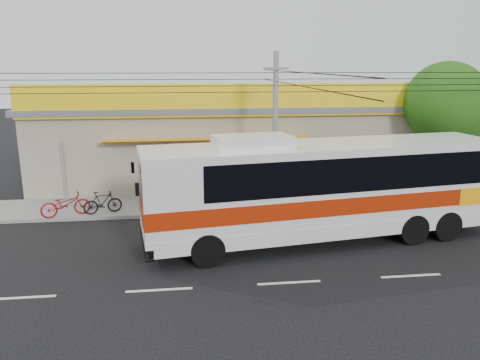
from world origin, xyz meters
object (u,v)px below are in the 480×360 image
object	(u,v)px
utility_pole	(276,81)
motorbike_red	(65,204)
motorbike_dark	(103,202)
tree_near	(449,106)
coach_bus	(329,184)

from	to	relation	value
utility_pole	motorbike_red	bearing A→B (deg)	178.25
motorbike_red	motorbike_dark	world-z (taller)	motorbike_red
motorbike_red	motorbike_dark	size ratio (longest dim) A/B	1.24
tree_near	coach_bus	bearing A→B (deg)	-144.24
utility_pole	tree_near	xyz separation A→B (m)	(9.28, 2.22, -1.31)
coach_bus	utility_pole	xyz separation A→B (m)	(-1.42, 3.45, 3.67)
coach_bus	motorbike_dark	xyz separation A→B (m)	(-9.05, 3.94, -1.58)
tree_near	motorbike_dark	bearing A→B (deg)	-174.16
motorbike_red	utility_pole	bearing A→B (deg)	-111.48
utility_pole	tree_near	size ratio (longest dim) A/B	5.01
motorbike_red	tree_near	bearing A→B (deg)	-103.74
coach_bus	tree_near	xyz separation A→B (m)	(7.87, 5.67, 2.36)
tree_near	utility_pole	bearing A→B (deg)	-166.57
coach_bus	utility_pole	bearing A→B (deg)	104.36
utility_pole	coach_bus	bearing A→B (deg)	-67.63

